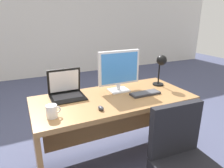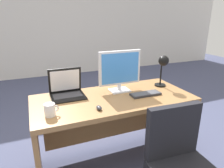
{
  "view_description": "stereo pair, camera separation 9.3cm",
  "coord_description": "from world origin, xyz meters",
  "px_view_note": "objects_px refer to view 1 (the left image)",
  "views": [
    {
      "loc": [
        -0.77,
        -1.62,
        1.49
      ],
      "look_at": [
        0.0,
        0.03,
        0.87
      ],
      "focal_mm": 32.54,
      "sensor_mm": 36.0,
      "label": 1
    },
    {
      "loc": [
        -0.69,
        -1.65,
        1.49
      ],
      "look_at": [
        0.0,
        0.03,
        0.87
      ],
      "focal_mm": 32.54,
      "sensor_mm": 36.0,
      "label": 2
    }
  ],
  "objects_px": {
    "laptop": "(66,88)",
    "mouse": "(101,108)",
    "desk_lamp": "(161,64)",
    "coffee_mug": "(52,111)",
    "monitor": "(119,69)",
    "desk": "(112,115)",
    "keyboard": "(145,93)"
  },
  "relations": [
    {
      "from": "desk",
      "to": "mouse",
      "type": "distance_m",
      "value": 0.4
    },
    {
      "from": "laptop",
      "to": "mouse",
      "type": "bearing_deg",
      "value": -66.94
    },
    {
      "from": "mouse",
      "to": "desk_lamp",
      "type": "bearing_deg",
      "value": 19.69
    },
    {
      "from": "desk_lamp",
      "to": "coffee_mug",
      "type": "distance_m",
      "value": 1.24
    },
    {
      "from": "desk_lamp",
      "to": "desk",
      "type": "bearing_deg",
      "value": -176.09
    },
    {
      "from": "mouse",
      "to": "desk_lamp",
      "type": "height_order",
      "value": "desk_lamp"
    },
    {
      "from": "mouse",
      "to": "coffee_mug",
      "type": "relative_size",
      "value": 0.67
    },
    {
      "from": "desk",
      "to": "desk_lamp",
      "type": "bearing_deg",
      "value": 3.91
    },
    {
      "from": "laptop",
      "to": "keyboard",
      "type": "xyz_separation_m",
      "value": [
        0.71,
        -0.3,
        -0.07
      ]
    },
    {
      "from": "laptop",
      "to": "desk_lamp",
      "type": "xyz_separation_m",
      "value": [
        1.01,
        -0.14,
        0.16
      ]
    },
    {
      "from": "laptop",
      "to": "desk_lamp",
      "type": "height_order",
      "value": "desk_lamp"
    },
    {
      "from": "desk",
      "to": "desk_lamp",
      "type": "height_order",
      "value": "desk_lamp"
    },
    {
      "from": "desk",
      "to": "mouse",
      "type": "height_order",
      "value": "mouse"
    },
    {
      "from": "desk",
      "to": "monitor",
      "type": "height_order",
      "value": "monitor"
    },
    {
      "from": "desk_lamp",
      "to": "coffee_mug",
      "type": "height_order",
      "value": "desk_lamp"
    },
    {
      "from": "desk",
      "to": "desk_lamp",
      "type": "xyz_separation_m",
      "value": [
        0.6,
        0.04,
        0.46
      ]
    },
    {
      "from": "monitor",
      "to": "desk_lamp",
      "type": "distance_m",
      "value": 0.49
    },
    {
      "from": "monitor",
      "to": "desk",
      "type": "bearing_deg",
      "value": -145.13
    },
    {
      "from": "desk",
      "to": "laptop",
      "type": "bearing_deg",
      "value": 155.37
    },
    {
      "from": "monitor",
      "to": "laptop",
      "type": "height_order",
      "value": "monitor"
    },
    {
      "from": "monitor",
      "to": "coffee_mug",
      "type": "height_order",
      "value": "monitor"
    },
    {
      "from": "desk",
      "to": "coffee_mug",
      "type": "bearing_deg",
      "value": -160.56
    },
    {
      "from": "monitor",
      "to": "desk_lamp",
      "type": "xyz_separation_m",
      "value": [
        0.48,
        -0.04,
        0.01
      ]
    },
    {
      "from": "monitor",
      "to": "laptop",
      "type": "relative_size",
      "value": 1.38
    },
    {
      "from": "monitor",
      "to": "laptop",
      "type": "distance_m",
      "value": 0.55
    },
    {
      "from": "laptop",
      "to": "desk",
      "type": "bearing_deg",
      "value": -24.63
    },
    {
      "from": "monitor",
      "to": "coffee_mug",
      "type": "relative_size",
      "value": 3.9
    },
    {
      "from": "laptop",
      "to": "mouse",
      "type": "height_order",
      "value": "laptop"
    },
    {
      "from": "keyboard",
      "to": "monitor",
      "type": "bearing_deg",
      "value": 133.24
    },
    {
      "from": "desk",
      "to": "keyboard",
      "type": "xyz_separation_m",
      "value": [
        0.31,
        -0.12,
        0.23
      ]
    },
    {
      "from": "mouse",
      "to": "laptop",
      "type": "bearing_deg",
      "value": 113.06
    },
    {
      "from": "mouse",
      "to": "coffee_mug",
      "type": "bearing_deg",
      "value": 173.83
    }
  ]
}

